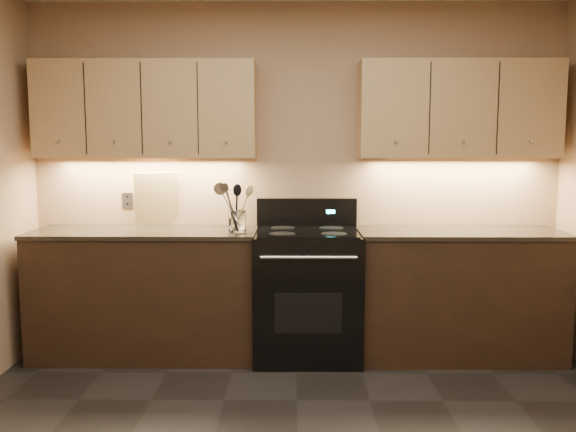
% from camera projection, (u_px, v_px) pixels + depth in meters
% --- Properties ---
extents(wall_back, '(4.00, 0.04, 2.60)m').
position_uv_depth(wall_back, '(296.00, 177.00, 4.66)').
color(wall_back, tan).
rests_on(wall_back, ground).
extents(counter_left, '(1.62, 0.62, 0.93)m').
position_uv_depth(counter_left, '(147.00, 293.00, 4.47)').
color(counter_left, black).
rests_on(counter_left, ground).
extents(counter_right, '(1.46, 0.62, 0.93)m').
position_uv_depth(counter_right, '(458.00, 293.00, 4.45)').
color(counter_right, black).
rests_on(counter_right, ground).
extents(stove, '(0.76, 0.68, 1.14)m').
position_uv_depth(stove, '(307.00, 292.00, 4.44)').
color(stove, black).
rests_on(stove, ground).
extents(upper_cab_left, '(1.60, 0.30, 0.70)m').
position_uv_depth(upper_cab_left, '(146.00, 110.00, 4.46)').
color(upper_cab_left, tan).
rests_on(upper_cab_left, wall_back).
extents(upper_cab_right, '(1.44, 0.30, 0.70)m').
position_uv_depth(upper_cab_right, '(458.00, 110.00, 4.44)').
color(upper_cab_right, tan).
rests_on(upper_cab_right, wall_back).
extents(outlet_plate, '(0.08, 0.01, 0.12)m').
position_uv_depth(outlet_plate, '(127.00, 200.00, 4.68)').
color(outlet_plate, '#B2B5BA').
rests_on(outlet_plate, wall_back).
extents(utensil_crock, '(0.14, 0.14, 0.16)m').
position_uv_depth(utensil_crock, '(237.00, 222.00, 4.31)').
color(utensil_crock, white).
rests_on(utensil_crock, counter_left).
extents(cutting_board, '(0.34, 0.16, 0.41)m').
position_uv_depth(cutting_board, '(157.00, 199.00, 4.64)').
color(cutting_board, tan).
rests_on(cutting_board, counter_left).
extents(wooden_spoon, '(0.18, 0.14, 0.33)m').
position_uv_depth(wooden_spoon, '(233.00, 206.00, 4.29)').
color(wooden_spoon, tan).
rests_on(wooden_spoon, utensil_crock).
extents(black_spoon, '(0.08, 0.09, 0.32)m').
position_uv_depth(black_spoon, '(235.00, 207.00, 4.32)').
color(black_spoon, black).
rests_on(black_spoon, utensil_crock).
extents(black_turner, '(0.20, 0.15, 0.37)m').
position_uv_depth(black_turner, '(238.00, 206.00, 4.27)').
color(black_turner, black).
rests_on(black_turner, utensil_crock).
extents(steel_spatula, '(0.22, 0.14, 0.38)m').
position_uv_depth(steel_spatula, '(241.00, 204.00, 4.29)').
color(steel_spatula, silver).
rests_on(steel_spatula, utensil_crock).
extents(steel_skimmer, '(0.24, 0.10, 0.36)m').
position_uv_depth(steel_skimmer, '(241.00, 206.00, 4.28)').
color(steel_skimmer, silver).
rests_on(steel_skimmer, utensil_crock).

